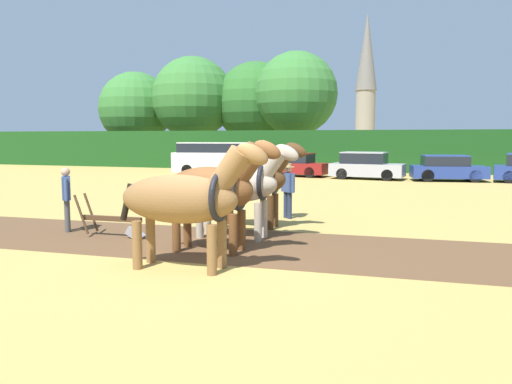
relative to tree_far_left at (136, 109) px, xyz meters
The scene contains 19 objects.
ground_plane 40.16m from the tree_far_left, 56.22° to the right, with size 240.00×240.00×0.00m, color tan.
plowed_furrow_strip 36.64m from the tree_far_left, 60.74° to the right, with size 26.43×3.63×0.01m, color brown.
hedgerow 23.19m from the tree_far_left, 14.74° to the right, with size 68.10×1.80×2.92m, color #194719.
tree_far_left is the anchor object (origin of this frame).
tree_left 6.28m from the tree_far_left, ahead, with size 7.32×7.32×9.62m.
tree_center_left 11.71m from the tree_far_left, ahead, with size 7.31×7.31×9.15m.
tree_center 15.89m from the tree_far_left, ahead, with size 6.91×6.91×9.51m.
church_spire 42.27m from the tree_far_left, 65.42° to the left, with size 3.30×3.30×21.40m.
draft_horse_lead_left 40.39m from the tree_far_left, 56.98° to the right, with size 2.96×1.03×2.40m.
draft_horse_lead_right 39.12m from the tree_far_left, 55.87° to the right, with size 2.69×1.12×2.44m.
draft_horse_trail_left 37.88m from the tree_far_left, 54.69° to the right, with size 2.90×1.03×2.34m.
draft_horse_trail_right 36.65m from the tree_far_left, 53.42° to the right, with size 2.68×1.03×2.36m.
plow 37.19m from the tree_far_left, 58.96° to the right, with size 1.80×0.48×1.13m.
farmer_at_plow 36.09m from the tree_far_left, 61.01° to the right, with size 0.46×0.54×1.65m.
farmer_beside_team 35.62m from the tree_far_left, 51.11° to the right, with size 0.49×0.47×1.64m.
parked_van 18.56m from the tree_far_left, 42.30° to the right, with size 5.61×2.85×2.09m.
parked_car_left 22.25m from the tree_far_left, 32.27° to the right, with size 4.40×2.41×1.44m.
parked_car_center_left 26.47m from the tree_far_left, 28.52° to the right, with size 4.31×2.23×1.57m.
parked_car_center 30.31m from the tree_far_left, 24.32° to the right, with size 4.18×2.41×1.43m.
Camera 1 is at (3.82, -8.74, 2.41)m, focal length 35.00 mm.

